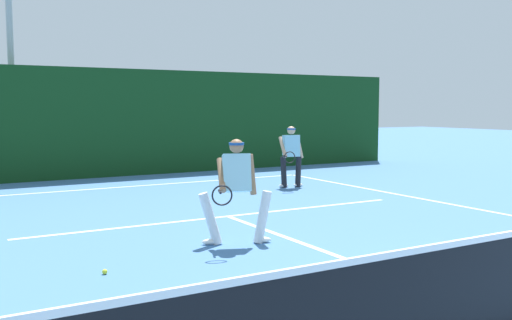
# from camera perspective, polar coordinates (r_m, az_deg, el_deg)

# --- Properties ---
(court_line_baseline_far) EXTENTS (9.40, 0.10, 0.01)m
(court_line_baseline_far) POSITION_cam_1_polar(r_m,az_deg,el_deg) (15.20, -11.22, -2.52)
(court_line_baseline_far) COLOR white
(court_line_baseline_far) RESTS_ON ground_plane
(court_line_service) EXTENTS (7.66, 0.10, 0.01)m
(court_line_service) POSITION_cam_1_polar(r_m,az_deg,el_deg) (10.78, -2.84, -5.64)
(court_line_service) COLOR white
(court_line_service) RESTS_ON ground_plane
(court_line_centre) EXTENTS (0.10, 6.40, 0.01)m
(court_line_centre) POSITION_cam_1_polar(r_m,az_deg,el_deg) (8.10, 7.85, -9.39)
(court_line_centre) COLOR white
(court_line_centre) RESTS_ON ground_plane
(player_near) EXTENTS (1.14, 0.85, 1.59)m
(player_near) POSITION_cam_1_polar(r_m,az_deg,el_deg) (8.50, -1.98, -2.70)
(player_near) COLOR silver
(player_near) RESTS_ON ground_plane
(player_far) EXTENTS (0.88, 0.84, 1.57)m
(player_far) POSITION_cam_1_polar(r_m,az_deg,el_deg) (14.58, 3.53, 0.62)
(player_far) COLOR black
(player_far) RESTS_ON ground_plane
(tennis_ball) EXTENTS (0.07, 0.07, 0.07)m
(tennis_ball) POSITION_cam_1_polar(r_m,az_deg,el_deg) (6.38, 0.37, -13.15)
(tennis_ball) COLOR #D1E033
(tennis_ball) RESTS_ON ground_plane
(tennis_ball_extra) EXTENTS (0.07, 0.07, 0.07)m
(tennis_ball_extra) POSITION_cam_1_polar(r_m,az_deg,el_deg) (7.38, -14.90, -10.75)
(tennis_ball_extra) COLOR #D1E033
(tennis_ball_extra) RESTS_ON ground_plane
(back_fence_windscreen) EXTENTS (20.25, 0.12, 3.18)m
(back_fence_windscreen) POSITION_cam_1_polar(r_m,az_deg,el_deg) (17.27, -13.79, 3.64)
(back_fence_windscreen) COLOR #113816
(back_fence_windscreen) RESTS_ON ground_plane
(light_pole) EXTENTS (0.55, 0.44, 7.18)m
(light_pole) POSITION_cam_1_polar(r_m,az_deg,el_deg) (17.87, -23.45, 12.53)
(light_pole) COLOR #9EA39E
(light_pole) RESTS_ON ground_plane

